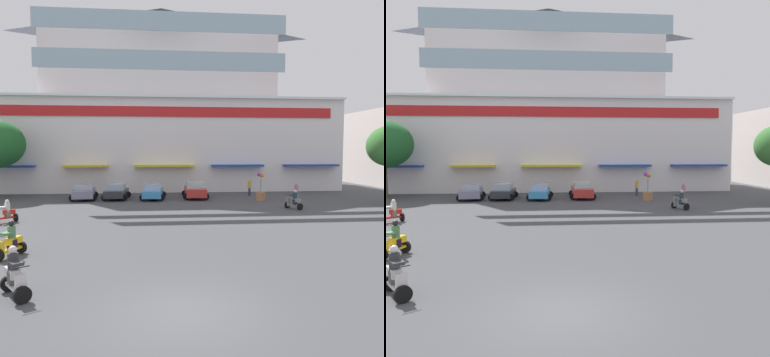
# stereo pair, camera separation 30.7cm
# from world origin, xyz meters

# --- Properties ---
(ground_plane) EXTENTS (128.00, 128.00, 0.00)m
(ground_plane) POSITION_xyz_m (0.00, 13.00, 0.00)
(ground_plane) COLOR #444649
(colonial_building) EXTENTS (39.91, 19.12, 20.90)m
(colonial_building) POSITION_xyz_m (0.00, 36.99, 9.08)
(colonial_building) COLOR white
(colonial_building) RESTS_ON ground
(parked_car_0) EXTENTS (2.65, 4.08, 1.42)m
(parked_car_0) POSITION_xyz_m (-7.20, 25.04, 0.73)
(parked_car_0) COLOR slate
(parked_car_0) RESTS_ON ground
(parked_car_1) EXTENTS (2.50, 3.96, 1.42)m
(parked_car_1) POSITION_xyz_m (-4.27, 25.00, 0.72)
(parked_car_1) COLOR #272A2F
(parked_car_1) RESTS_ON ground
(parked_car_2) EXTENTS (2.47, 4.12, 1.43)m
(parked_car_2) POSITION_xyz_m (-0.93, 24.67, 0.72)
(parked_car_2) COLOR #3A91CD
(parked_car_2) RESTS_ON ground
(parked_car_3) EXTENTS (2.49, 4.48, 1.52)m
(parked_car_3) POSITION_xyz_m (2.99, 25.15, 0.77)
(parked_car_3) COLOR #B62F2B
(parked_car_3) RESTS_ON ground
(scooter_rider_1) EXTENTS (1.10, 1.47, 1.51)m
(scooter_rider_1) POSITION_xyz_m (9.83, 17.74, 0.63)
(scooter_rider_1) COLOR black
(scooter_rider_1) RESTS_ON ground
(scooter_rider_3) EXTENTS (1.27, 1.47, 1.59)m
(scooter_rider_3) POSITION_xyz_m (-5.04, 1.64, 0.65)
(scooter_rider_3) COLOR black
(scooter_rider_3) RESTS_ON ground
(scooter_rider_4) EXTENTS (1.36, 1.27, 1.45)m
(scooter_rider_4) POSITION_xyz_m (-9.97, 14.14, 0.59)
(scooter_rider_4) COLOR black
(scooter_rider_4) RESTS_ON ground
(scooter_rider_6) EXTENTS (1.02, 1.55, 1.54)m
(scooter_rider_6) POSITION_xyz_m (-6.84, 6.22, 0.62)
(scooter_rider_6) COLOR black
(scooter_rider_6) RESTS_ON ground
(pedestrian_0) EXTENTS (0.48, 0.48, 1.61)m
(pedestrian_0) POSITION_xyz_m (11.75, 22.27, 0.92)
(pedestrian_0) COLOR gray
(pedestrian_0) RESTS_ON ground
(pedestrian_1) EXTENTS (0.44, 0.44, 1.64)m
(pedestrian_1) POSITION_xyz_m (8.53, 26.35, 0.92)
(pedestrian_1) COLOR #2D3151
(pedestrian_1) RESTS_ON ground
(balloon_vendor_cart) EXTENTS (1.01, 1.08, 2.54)m
(balloon_vendor_cart) POSITION_xyz_m (8.73, 23.06, 0.95)
(balloon_vendor_cart) COLOR #A4714B
(balloon_vendor_cart) RESTS_ON ground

